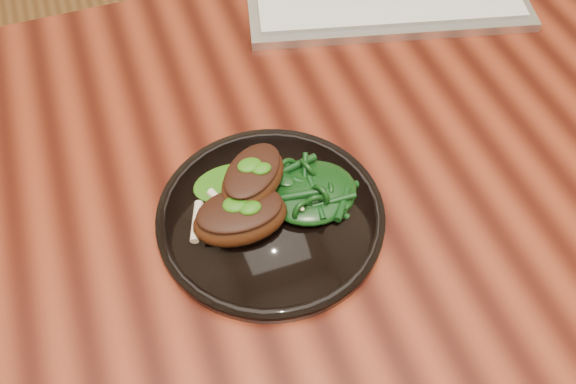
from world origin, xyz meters
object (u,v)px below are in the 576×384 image
object	(u,v)px
plate	(271,216)
lamb_chop_front	(240,216)
desk	(307,212)
greens_heap	(312,189)
keyboard	(390,9)

from	to	relation	value
plate	lamb_chop_front	bearing A→B (deg)	-166.54
desk	lamb_chop_front	bearing A→B (deg)	-148.91
lamb_chop_front	desk	bearing A→B (deg)	31.09
plate	greens_heap	bearing A→B (deg)	5.19
desk	greens_heap	bearing A→B (deg)	-107.64
desk	plate	bearing A→B (deg)	-141.04
plate	keyboard	size ratio (longest dim) A/B	0.59
greens_heap	keyboard	world-z (taller)	greens_heap
plate	lamb_chop_front	distance (m)	0.05
desk	lamb_chop_front	world-z (taller)	lamb_chop_front
plate	lamb_chop_front	world-z (taller)	lamb_chop_front
lamb_chop_front	greens_heap	distance (m)	0.09
desk	lamb_chop_front	size ratio (longest dim) A/B	14.69
keyboard	desk	bearing A→B (deg)	-131.98
lamb_chop_front	keyboard	distance (m)	0.44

